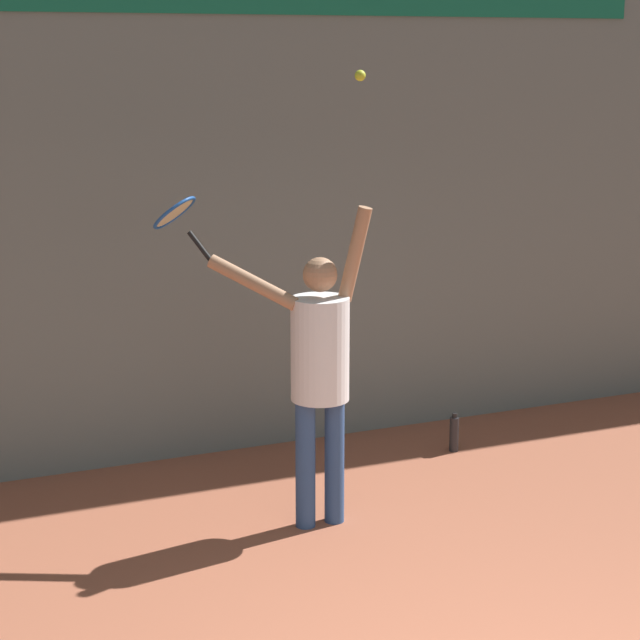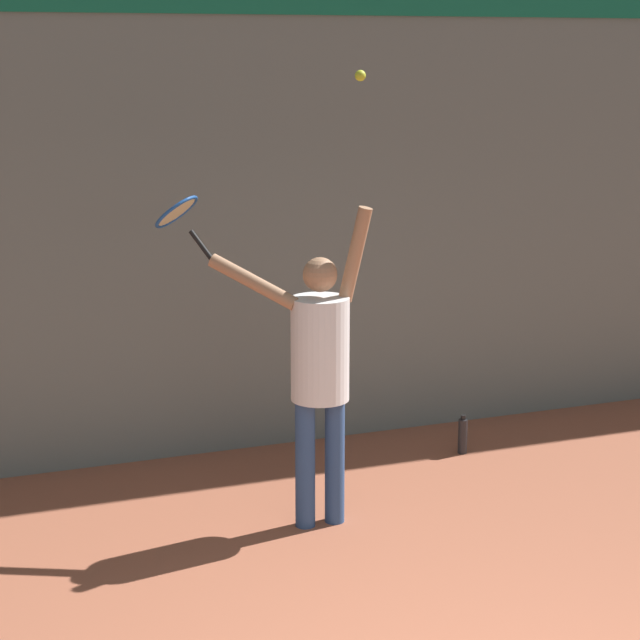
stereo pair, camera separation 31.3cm
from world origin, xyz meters
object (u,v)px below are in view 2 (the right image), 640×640
at_px(tennis_racket, 179,215).
at_px(water_bottle, 463,436).
at_px(tennis_ball, 360,76).
at_px(tennis_player, 319,361).

relative_size(tennis_racket, water_bottle, 1.37).
bearing_deg(tennis_ball, tennis_player, 161.02).
relative_size(tennis_player, tennis_racket, 4.99).
xyz_separation_m(tennis_racket, tennis_ball, (1.00, -0.59, 0.87)).
bearing_deg(water_bottle, tennis_ball, -143.18).
bearing_deg(tennis_racket, tennis_ball, -30.45).
bearing_deg(tennis_player, water_bottle, 30.05).
relative_size(tennis_ball, water_bottle, 0.22).
bearing_deg(water_bottle, tennis_racket, -170.73).
bearing_deg(tennis_player, tennis_ball, -18.98).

